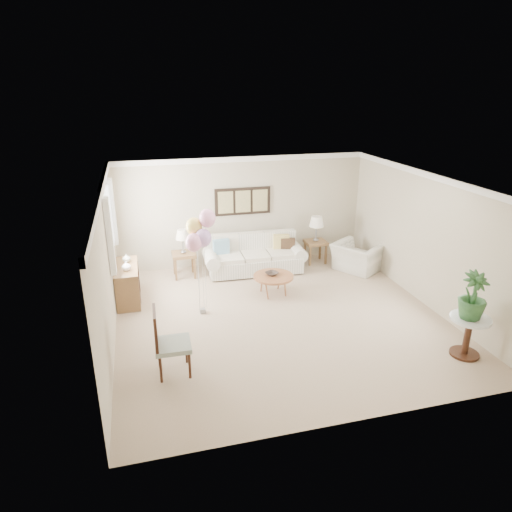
# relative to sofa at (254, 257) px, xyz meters

# --- Properties ---
(ground_plane) EXTENTS (6.00, 6.00, 0.00)m
(ground_plane) POSITION_rel_sofa_xyz_m (-0.11, -2.34, -0.34)
(ground_plane) COLOR tan
(room_shell) EXTENTS (6.04, 6.04, 2.60)m
(room_shell) POSITION_rel_sofa_xyz_m (-0.22, -2.25, 1.28)
(room_shell) COLOR #C0B59D
(room_shell) RESTS_ON ground
(wall_art_triptych) EXTENTS (1.35, 0.06, 0.65)m
(wall_art_triptych) POSITION_rel_sofa_xyz_m (-0.11, 0.62, 1.21)
(wall_art_triptych) COLOR black
(wall_art_triptych) RESTS_ON ground
(sofa) EXTENTS (2.40, 0.96, 0.87)m
(sofa) POSITION_rel_sofa_xyz_m (0.00, 0.00, 0.00)
(sofa) COLOR white
(sofa) RESTS_ON ground
(end_table_left) EXTENTS (0.53, 0.48, 0.58)m
(end_table_left) POSITION_rel_sofa_xyz_m (-1.63, 0.09, 0.14)
(end_table_left) COLOR brown
(end_table_left) RESTS_ON ground
(end_table_right) EXTENTS (0.51, 0.46, 0.56)m
(end_table_right) POSITION_rel_sofa_xyz_m (1.60, 0.17, 0.12)
(end_table_right) COLOR brown
(end_table_right) RESTS_ON ground
(lamp_left) EXTENTS (0.31, 0.31, 0.55)m
(lamp_left) POSITION_rel_sofa_xyz_m (-1.63, 0.09, 0.65)
(lamp_left) COLOR gray
(lamp_left) RESTS_ON end_table_left
(lamp_right) EXTENTS (0.35, 0.35, 0.62)m
(lamp_right) POSITION_rel_sofa_xyz_m (1.60, 0.17, 0.68)
(lamp_right) COLOR gray
(lamp_right) RESTS_ON end_table_right
(coffee_table) EXTENTS (0.84, 0.84, 0.42)m
(coffee_table) POSITION_rel_sofa_xyz_m (0.07, -1.34, 0.05)
(coffee_table) COLOR #936138
(coffee_table) RESTS_ON ground
(decor_bowl) EXTENTS (0.34, 0.34, 0.06)m
(decor_bowl) POSITION_rel_sofa_xyz_m (0.04, -1.31, 0.11)
(decor_bowl) COLOR #312621
(decor_bowl) RESTS_ON coffee_table
(armchair) EXTENTS (1.29, 1.33, 0.66)m
(armchair) POSITION_rel_sofa_xyz_m (2.35, -0.57, -0.02)
(armchair) COLOR white
(armchair) RESTS_ON ground
(side_table) EXTENTS (0.63, 0.63, 0.69)m
(side_table) POSITION_rel_sofa_xyz_m (2.42, -4.35, 0.17)
(side_table) COLOR silver
(side_table) RESTS_ON ground
(potted_plant) EXTENTS (0.44, 0.44, 0.77)m
(potted_plant) POSITION_rel_sofa_xyz_m (2.39, -4.35, 0.73)
(potted_plant) COLOR #244E28
(potted_plant) RESTS_ON side_table
(accent_chair) EXTENTS (0.54, 0.54, 1.09)m
(accent_chair) POSITION_rel_sofa_xyz_m (-2.28, -3.62, 0.22)
(accent_chair) COLOR #93A092
(accent_chair) RESTS_ON ground
(credenza) EXTENTS (0.46, 1.20, 0.74)m
(credenza) POSITION_rel_sofa_xyz_m (-2.87, -0.84, 0.03)
(credenza) COLOR brown
(credenza) RESTS_ON ground
(vase_white) EXTENTS (0.21, 0.21, 0.19)m
(vase_white) POSITION_rel_sofa_xyz_m (-2.85, -1.06, 0.49)
(vase_white) COLOR white
(vase_white) RESTS_ON credenza
(vase_sage) EXTENTS (0.18, 0.18, 0.18)m
(vase_sage) POSITION_rel_sofa_xyz_m (-2.85, -0.60, 0.48)
(vase_sage) COLOR #A9B19D
(vase_sage) RESTS_ON credenza
(balloon_cluster) EXTENTS (0.59, 0.52, 2.05)m
(balloon_cluster) POSITION_rel_sofa_xyz_m (-1.49, -1.78, 1.29)
(balloon_cluster) COLOR gray
(balloon_cluster) RESTS_ON ground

